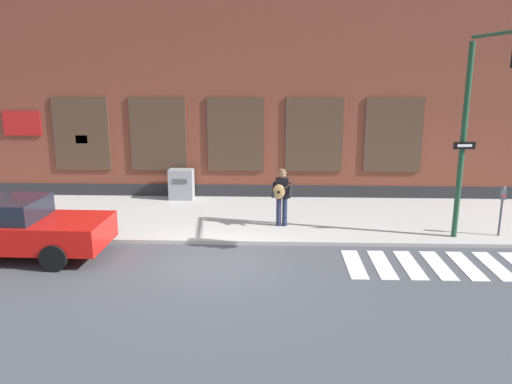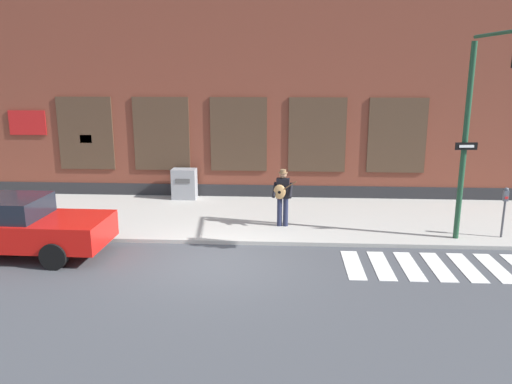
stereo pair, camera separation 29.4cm
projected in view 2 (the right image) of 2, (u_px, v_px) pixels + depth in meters
The scene contains 9 objects.
ground_plane at pixel (216, 263), 12.41m from camera, with size 160.00×160.00×0.00m, color #424449.
sidewalk at pixel (232, 217), 16.19m from camera, with size 28.00×5.09×0.11m.
building_backdrop at pixel (243, 95), 19.73m from camera, with size 28.00×4.06×7.49m.
crosswalk at pixel (452, 267), 12.13m from camera, with size 5.20×1.90×0.01m.
red_car at pixel (16, 226), 12.80m from camera, with size 4.63×2.05×1.53m.
busker at pixel (282, 194), 14.80m from camera, with size 0.71×0.56×1.73m.
traffic_light at pixel (486, 105), 12.20m from camera, with size 0.68×2.54×5.48m.
parking_meter at pixel (505, 205), 13.79m from camera, with size 0.13×0.11×1.44m.
utility_box at pixel (184, 184), 18.19m from camera, with size 0.87×0.58×1.10m.
Camera 2 is at (1.69, -11.58, 4.61)m, focal length 35.00 mm.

